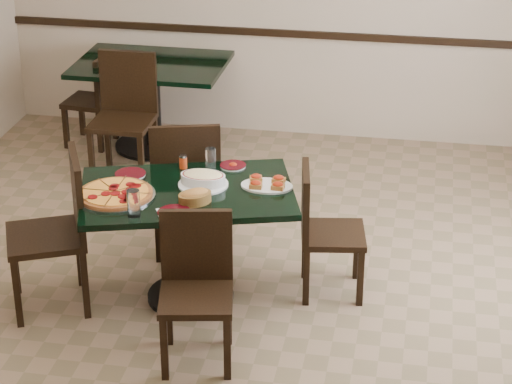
% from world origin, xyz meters
% --- Properties ---
extents(floor, '(5.50, 5.50, 0.00)m').
position_xyz_m(floor, '(0.00, 0.00, 0.00)').
color(floor, brown).
rests_on(floor, ground).
extents(room_shell, '(5.50, 5.50, 5.50)m').
position_xyz_m(room_shell, '(1.02, 1.73, 1.17)').
color(room_shell, white).
rests_on(room_shell, floor).
extents(main_table, '(1.45, 1.14, 0.75)m').
position_xyz_m(main_table, '(-0.24, -0.12, 0.57)').
color(main_table, black).
rests_on(main_table, floor).
extents(back_table, '(1.23, 0.90, 0.75)m').
position_xyz_m(back_table, '(-1.12, 2.22, 0.52)').
color(back_table, black).
rests_on(back_table, floor).
extents(chair_far, '(0.56, 0.56, 0.97)m').
position_xyz_m(chair_far, '(-0.40, 0.45, 0.55)').
color(chair_far, black).
rests_on(chair_far, floor).
extents(chair_near, '(0.47, 0.47, 0.87)m').
position_xyz_m(chair_near, '(-0.05, -0.71, 0.48)').
color(chair_near, black).
rests_on(chair_near, floor).
extents(chair_right, '(0.45, 0.45, 0.84)m').
position_xyz_m(chair_right, '(0.55, 0.10, 0.47)').
color(chair_right, black).
rests_on(chair_right, floor).
extents(chair_left, '(0.61, 0.61, 0.99)m').
position_xyz_m(chair_left, '(-0.99, -0.32, 0.56)').
color(chair_left, black).
rests_on(chair_left, floor).
extents(back_chair_near, '(0.46, 0.46, 0.98)m').
position_xyz_m(back_chair_near, '(-1.18, 1.65, 0.55)').
color(back_chair_near, black).
rests_on(back_chair_near, floor).
extents(back_chair_left, '(0.41, 0.41, 0.80)m').
position_xyz_m(back_chair_left, '(-1.60, 2.19, 0.44)').
color(back_chair_left, black).
rests_on(back_chair_left, floor).
extents(pepperoni_pizza, '(0.48, 0.48, 0.04)m').
position_xyz_m(pepperoni_pizza, '(-0.64, -0.28, 0.77)').
color(pepperoni_pizza, '#B8B8BF').
rests_on(pepperoni_pizza, main_table).
extents(lasagna_casserole, '(0.31, 0.31, 0.09)m').
position_xyz_m(lasagna_casserole, '(-0.16, -0.04, 0.80)').
color(lasagna_casserole, silver).
rests_on(lasagna_casserole, main_table).
extents(bread_basket, '(0.25, 0.24, 0.09)m').
position_xyz_m(bread_basket, '(-0.16, -0.28, 0.79)').
color(bread_basket, brown).
rests_on(bread_basket, main_table).
extents(bruschetta_platter, '(0.32, 0.22, 0.05)m').
position_xyz_m(bruschetta_platter, '(0.22, 0.00, 0.77)').
color(bruschetta_platter, silver).
rests_on(bruschetta_platter, main_table).
extents(side_plate_near, '(0.19, 0.19, 0.02)m').
position_xyz_m(side_plate_near, '(-0.24, -0.45, 0.76)').
color(side_plate_near, silver).
rests_on(side_plate_near, main_table).
extents(side_plate_far_r, '(0.16, 0.16, 0.03)m').
position_xyz_m(side_plate_far_r, '(-0.04, 0.26, 0.76)').
color(side_plate_far_r, silver).
rests_on(side_plate_far_r, main_table).
extents(side_plate_far_l, '(0.19, 0.19, 0.02)m').
position_xyz_m(side_plate_far_l, '(-0.64, 0.02, 0.76)').
color(side_plate_far_l, silver).
rests_on(side_plate_far_l, main_table).
extents(napkin_setting, '(0.20, 0.20, 0.01)m').
position_xyz_m(napkin_setting, '(-0.26, -0.44, 0.75)').
color(napkin_setting, white).
rests_on(napkin_setting, main_table).
extents(water_glass_a, '(0.07, 0.07, 0.14)m').
position_xyz_m(water_glass_a, '(-0.17, 0.19, 0.82)').
color(water_glass_a, white).
rests_on(water_glass_a, main_table).
extents(water_glass_b, '(0.07, 0.07, 0.16)m').
position_xyz_m(water_glass_b, '(-0.46, -0.51, 0.83)').
color(water_glass_b, white).
rests_on(water_glass_b, main_table).
extents(pepper_shaker, '(0.05, 0.05, 0.09)m').
position_xyz_m(pepper_shaker, '(-0.34, 0.19, 0.80)').
color(pepper_shaker, '#CB4F15').
rests_on(pepper_shaker, main_table).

